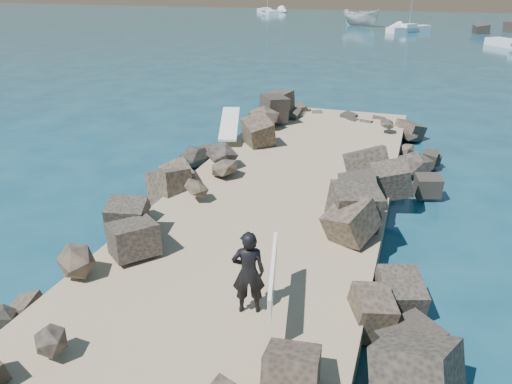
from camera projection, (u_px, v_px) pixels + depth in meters
The scene contains 9 objects.
ground at pixel (268, 229), 13.41m from camera, with size 800.00×800.00×0.00m, color #0F384C.
jetty at pixel (242, 256), 11.55m from camera, with size 6.00×26.00×0.60m, color #8C7759.
riprap_left at pixel (142, 221), 12.74m from camera, with size 2.60×22.00×1.00m, color black.
riprap_right at pixel (373, 258), 11.07m from camera, with size 2.60×22.00×1.00m, color black.
surfboard_resting at pixel (230, 126), 18.70m from camera, with size 0.65×2.59×0.09m, color silver.
boat_imported at pixel (361, 17), 65.00m from camera, with size 2.15×5.72×2.21m, color silver.
surfer_with_board at pixel (252, 273), 8.85m from camera, with size 1.06×1.98×1.63m.
sailboat_e at pixel (267, 11), 86.74m from camera, with size 5.66×7.35×9.21m.
sailboat_b at pixel (409, 29), 58.85m from camera, with size 5.05×5.71×7.64m.
Camera 1 is at (3.43, -11.38, 6.29)m, focal length 35.00 mm.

